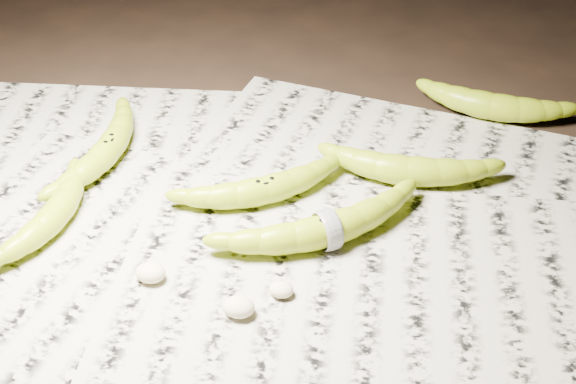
% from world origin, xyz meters
% --- Properties ---
extents(ground, '(3.00, 3.00, 0.00)m').
position_xyz_m(ground, '(0.00, 0.00, 0.00)').
color(ground, black).
rests_on(ground, ground).
extents(newspaper_patch, '(0.90, 0.70, 0.01)m').
position_xyz_m(newspaper_patch, '(-0.01, 0.00, 0.00)').
color(newspaper_patch, '#B3AE9A').
rests_on(newspaper_patch, ground).
extents(banana_left_a, '(0.07, 0.21, 0.04)m').
position_xyz_m(banana_left_a, '(-0.23, 0.10, 0.03)').
color(banana_left_a, '#AABA17').
rests_on(banana_left_a, newspaper_patch).
extents(banana_left_b, '(0.07, 0.18, 0.03)m').
position_xyz_m(banana_left_b, '(-0.25, -0.04, 0.03)').
color(banana_left_b, '#AABA17').
rests_on(banana_left_b, newspaper_patch).
extents(banana_center, '(0.20, 0.15, 0.04)m').
position_xyz_m(banana_center, '(-0.02, 0.05, 0.03)').
color(banana_center, '#AABA17').
rests_on(banana_center, newspaper_patch).
extents(banana_taped, '(0.23, 0.18, 0.04)m').
position_xyz_m(banana_taped, '(0.07, -0.02, 0.03)').
color(banana_taped, '#AABA17').
rests_on(banana_taped, newspaper_patch).
extents(banana_upper_a, '(0.20, 0.06, 0.04)m').
position_xyz_m(banana_upper_a, '(0.15, 0.12, 0.03)').
color(banana_upper_a, '#AABA17').
rests_on(banana_upper_a, newspaper_patch).
extents(banana_upper_b, '(0.20, 0.09, 0.04)m').
position_xyz_m(banana_upper_b, '(0.26, 0.29, 0.03)').
color(banana_upper_b, '#AABA17').
rests_on(banana_upper_b, newspaper_patch).
extents(measuring_tape, '(0.03, 0.04, 0.05)m').
position_xyz_m(measuring_tape, '(0.07, -0.02, 0.03)').
color(measuring_tape, white).
rests_on(measuring_tape, newspaper_patch).
extents(flesh_chunk_a, '(0.03, 0.03, 0.02)m').
position_xyz_m(flesh_chunk_a, '(-0.11, -0.11, 0.02)').
color(flesh_chunk_a, beige).
rests_on(flesh_chunk_a, newspaper_patch).
extents(flesh_chunk_b, '(0.03, 0.03, 0.02)m').
position_xyz_m(flesh_chunk_b, '(-0.00, -0.14, 0.02)').
color(flesh_chunk_b, beige).
rests_on(flesh_chunk_b, newspaper_patch).
extents(flesh_chunk_c, '(0.03, 0.02, 0.02)m').
position_xyz_m(flesh_chunk_c, '(0.03, -0.11, 0.02)').
color(flesh_chunk_c, beige).
rests_on(flesh_chunk_c, newspaper_patch).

